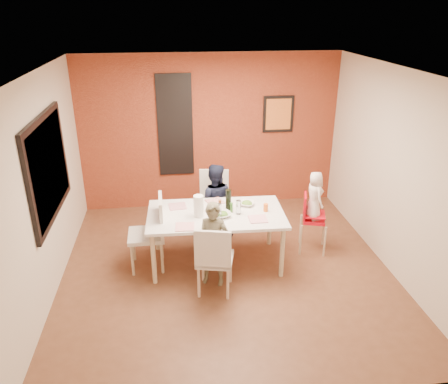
{
  "coord_description": "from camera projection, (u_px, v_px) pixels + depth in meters",
  "views": [
    {
      "loc": [
        -0.69,
        -5.14,
        3.42
      ],
      "look_at": [
        0.0,
        0.3,
        1.05
      ],
      "focal_mm": 35.0,
      "sensor_mm": 36.0,
      "label": 1
    }
  ],
  "objects": [
    {
      "name": "glassblock_strip",
      "position": [
        175.0,
        126.0,
        7.47
      ],
      "size": [
        0.55,
        0.03,
        1.7
      ],
      "primitive_type": "cube",
      "color": "silver",
      "rests_on": "wall_back"
    },
    {
      "name": "salad_bowl_b",
      "position": [
        247.0,
        204.0,
        6.2
      ],
      "size": [
        0.27,
        0.27,
        0.05
      ],
      "primitive_type": "imported",
      "rotation": [
        0.0,
        0.0,
        -0.42
      ],
      "color": "white",
      "rests_on": "dining_table"
    },
    {
      "name": "glassblock_surround",
      "position": [
        175.0,
        126.0,
        7.46
      ],
      "size": [
        0.6,
        0.03,
        1.76
      ],
      "primitive_type": "cube",
      "color": "black",
      "rests_on": "wall_back"
    },
    {
      "name": "art_print_canvas",
      "position": [
        278.0,
        114.0,
        7.6
      ],
      "size": [
        0.44,
        0.01,
        0.54
      ],
      "primitive_type": "cube",
      "color": "orange",
      "rests_on": "wall_back"
    },
    {
      "name": "dining_table",
      "position": [
        216.0,
        218.0,
        6.01
      ],
      "size": [
        1.9,
        1.1,
        0.78
      ],
      "rotation": [
        0.0,
        0.0,
        -0.03
      ],
      "color": "white",
      "rests_on": "ground"
    },
    {
      "name": "wall_left",
      "position": [
        44.0,
        188.0,
        5.32
      ],
      "size": [
        0.02,
        4.5,
        2.7
      ],
      "primitive_type": "cube",
      "color": "beige",
      "rests_on": "ground"
    },
    {
      "name": "chair_far",
      "position": [
        214.0,
        198.0,
        6.98
      ],
      "size": [
        0.54,
        0.54,
        1.0
      ],
      "rotation": [
        0.0,
        0.0,
        -0.18
      ],
      "color": "silver",
      "rests_on": "ground"
    },
    {
      "name": "salad_bowl_a",
      "position": [
        222.0,
        215.0,
        5.87
      ],
      "size": [
        0.29,
        0.29,
        0.06
      ],
      "primitive_type": "imported",
      "rotation": [
        0.0,
        0.0,
        0.33
      ],
      "color": "white",
      "rests_on": "dining_table"
    },
    {
      "name": "condiment_brown",
      "position": [
        220.0,
        205.0,
        6.04
      ],
      "size": [
        0.04,
        0.04,
        0.15
      ],
      "primitive_type": "cylinder",
      "color": "brown",
      "rests_on": "dining_table"
    },
    {
      "name": "wall_back",
      "position": [
        210.0,
        132.0,
        7.63
      ],
      "size": [
        4.5,
        0.02,
        2.7
      ],
      "primitive_type": "cube",
      "color": "beige",
      "rests_on": "ground"
    },
    {
      "name": "wine_glass_a",
      "position": [
        219.0,
        212.0,
        5.77
      ],
      "size": [
        0.08,
        0.08,
        0.22
      ],
      "primitive_type": "cylinder",
      "color": "silver",
      "rests_on": "dining_table"
    },
    {
      "name": "picture_window_frame",
      "position": [
        48.0,
        167.0,
        5.42
      ],
      "size": [
        0.05,
        1.7,
        1.3
      ],
      "primitive_type": "cube",
      "color": "black",
      "rests_on": "wall_left"
    },
    {
      "name": "wine_bottle",
      "position": [
        228.0,
        200.0,
        6.03
      ],
      "size": [
        0.08,
        0.08,
        0.3
      ],
      "primitive_type": "cylinder",
      "color": "black",
      "rests_on": "dining_table"
    },
    {
      "name": "chair_near",
      "position": [
        214.0,
        257.0,
        5.39
      ],
      "size": [
        0.54,
        0.54,
        0.96
      ],
      "rotation": [
        0.0,
        0.0,
        2.91
      ],
      "color": "beige",
      "rests_on": "ground"
    },
    {
      "name": "ceiling",
      "position": [
        227.0,
        71.0,
        5.04
      ],
      "size": [
        4.5,
        4.5,
        0.02
      ],
      "primitive_type": "cube",
      "color": "white",
      "rests_on": "wall_back"
    },
    {
      "name": "toddler",
      "position": [
        315.0,
        196.0,
        6.26
      ],
      "size": [
        0.29,
        0.39,
        0.72
      ],
      "primitive_type": "imported",
      "rotation": [
        0.0,
        0.0,
        1.75
      ],
      "color": "silver",
      "rests_on": "high_chair"
    },
    {
      "name": "high_chair",
      "position": [
        311.0,
        217.0,
        6.41
      ],
      "size": [
        0.46,
        0.46,
        0.89
      ],
      "rotation": [
        0.0,
        0.0,
        1.29
      ],
      "color": "red",
      "rests_on": "ground"
    },
    {
      "name": "condiment_red",
      "position": [
        219.0,
        208.0,
        5.97
      ],
      "size": [
        0.03,
        0.03,
        0.13
      ],
      "primitive_type": "cylinder",
      "color": "red",
      "rests_on": "dining_table"
    },
    {
      "name": "child_near",
      "position": [
        213.0,
        244.0,
        5.6
      ],
      "size": [
        0.49,
        0.4,
        1.15
      ],
      "primitive_type": "imported",
      "rotation": [
        0.0,
        0.0,
        -0.34
      ],
      "color": "brown",
      "rests_on": "ground"
    },
    {
      "name": "sippy_cup",
      "position": [
        266.0,
        208.0,
        6.02
      ],
      "size": [
        0.06,
        0.06,
        0.11
      ],
      "primitive_type": "cylinder",
      "color": "orange",
      "rests_on": "dining_table"
    },
    {
      "name": "wall_right",
      "position": [
        393.0,
        172.0,
        5.84
      ],
      "size": [
        0.02,
        4.5,
        2.7
      ],
      "primitive_type": "cube",
      "color": "beige",
      "rests_on": "ground"
    },
    {
      "name": "wall_front",
      "position": [
        264.0,
        282.0,
        3.53
      ],
      "size": [
        4.5,
        0.02,
        2.7
      ],
      "primitive_type": "cube",
      "color": "beige",
      "rests_on": "ground"
    },
    {
      "name": "plate_near_left",
      "position": [
        185.0,
        227.0,
        5.6
      ],
      "size": [
        0.26,
        0.26,
        0.01
      ],
      "primitive_type": "cube",
      "rotation": [
        0.0,
        0.0,
        -0.06
      ],
      "color": "white",
      "rests_on": "dining_table"
    },
    {
      "name": "brick_accent_wall",
      "position": [
        210.0,
        133.0,
        7.61
      ],
      "size": [
        4.5,
        0.02,
        2.7
      ],
      "primitive_type": "cube",
      "color": "maroon",
      "rests_on": "ground"
    },
    {
      "name": "plate_near_right",
      "position": [
        258.0,
        219.0,
        5.81
      ],
      "size": [
        0.24,
        0.24,
        0.01
      ],
      "primitive_type": "cube",
      "rotation": [
        0.0,
        0.0,
        -0.01
      ],
      "color": "white",
      "rests_on": "dining_table"
    },
    {
      "name": "art_print_frame",
      "position": [
        278.0,
        114.0,
        7.61
      ],
      "size": [
        0.54,
        0.03,
        0.64
      ],
      "primitive_type": "cube",
      "color": "black",
      "rests_on": "wall_back"
    },
    {
      "name": "chair_left",
      "position": [
        153.0,
        229.0,
        5.97
      ],
      "size": [
        0.49,
        0.49,
        1.05
      ],
      "rotation": [
        0.0,
        0.0,
        4.73
      ],
      "color": "silver",
      "rests_on": "ground"
    },
    {
      "name": "paper_towel_roll",
      "position": [
        199.0,
        206.0,
        5.84
      ],
      "size": [
        0.13,
        0.13,
        0.3
      ],
      "primitive_type": "cylinder",
      "color": "white",
      "rests_on": "dining_table"
    },
    {
      "name": "plate_far_left",
      "position": [
        178.0,
        206.0,
        6.17
      ],
      "size": [
        0.26,
        0.26,
        0.01
      ],
      "primitive_type": "cube",
      "rotation": [
        0.0,
        0.0,
        0.09
      ],
      "color": "silver",
      "rests_on": "dining_table"
    },
    {
      "name": "plate_far_mid",
      "position": [
        215.0,
        201.0,
        6.32
      ],
      "size": [
        0.29,
        0.29,
        0.01
      ],
      "primitive_type": "cube",
      "rotation": [
        0.0,
        0.0,
        0.33
      ],
      "color": "silver",
      "rests_on": "dining_table"
    },
    {
      "name": "condiment_green",
      "position": [
        231.0,
        207.0,
        5.98
      ],
      "size": [
        0.04,
        0.04,
        0.14
      ],
      "primitive_type": "cylinder",
      "color": "#326C24",
      "rests_on": "dining_table"
    },
    {
      "name": "ground",
      "position": [
        227.0,
        269.0,
        6.11
      ],
      "size": [
        4.5,
        4.5,
        0.0
      ],
      "primitive_type": "plane",
      "color": "brown",
      "rests_on": "ground"
    },
    {
      "name": "wine_glass_b",
      "position": [
        238.0,
        207.0,
        5.93
      ],
      "size": [
        0.07,
        0.07,
        0.2
      ],
      "primitive_type": "cylinder",
      "color": "white",
      "rests_on": "dining_table"
    },
    {
      "name": "picture_window_pane",
      "position": [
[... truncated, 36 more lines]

